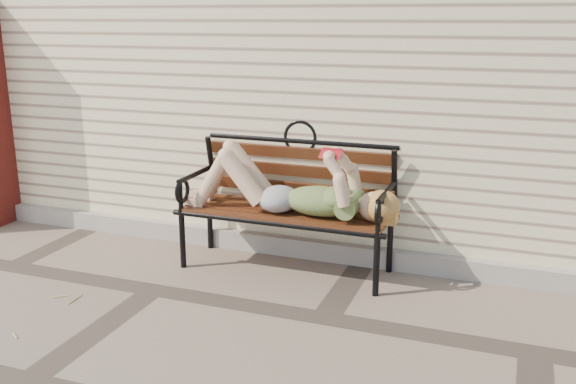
% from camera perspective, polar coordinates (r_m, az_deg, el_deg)
% --- Properties ---
extents(ground, '(80.00, 80.00, 0.00)m').
position_cam_1_polar(ground, '(4.63, -11.82, -8.52)').
color(ground, '#76675B').
rests_on(ground, ground).
extents(house_wall, '(8.00, 4.00, 3.00)m').
position_cam_1_polar(house_wall, '(6.96, 0.87, 12.51)').
color(house_wall, '#F1E8BC').
rests_on(house_wall, ground).
extents(foundation_strip, '(8.00, 0.10, 0.15)m').
position_cam_1_polar(foundation_strip, '(5.38, -6.42, -3.96)').
color(foundation_strip, '#A9A199').
rests_on(foundation_strip, ground).
extents(garden_bench, '(1.69, 0.67, 1.09)m').
position_cam_1_polar(garden_bench, '(4.78, 0.19, 0.39)').
color(garden_bench, black).
rests_on(garden_bench, ground).
extents(reading_woman, '(1.59, 0.36, 0.50)m').
position_cam_1_polar(reading_woman, '(4.64, -0.22, 0.41)').
color(reading_woman, '#0B404F').
rests_on(reading_woman, ground).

